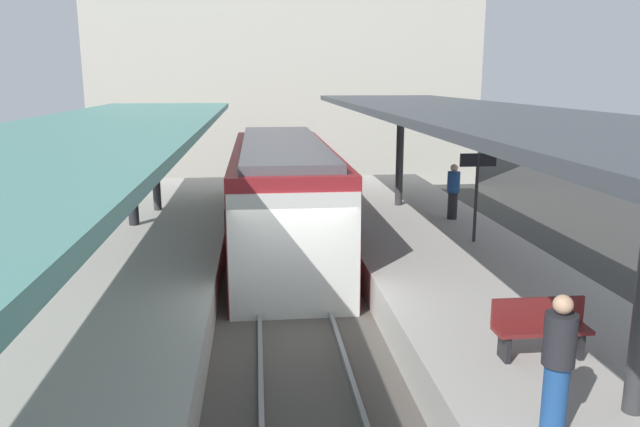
# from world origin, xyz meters

# --- Properties ---
(ground_plane) EXTENTS (80.00, 80.00, 0.00)m
(ground_plane) POSITION_xyz_m (0.00, 0.00, 0.00)
(ground_plane) COLOR #383835
(platform_left) EXTENTS (4.40, 28.00, 1.00)m
(platform_left) POSITION_xyz_m (-3.80, 0.00, 0.50)
(platform_left) COLOR #ADA8A0
(platform_left) RESTS_ON ground_plane
(platform_right) EXTENTS (4.40, 28.00, 1.00)m
(platform_right) POSITION_xyz_m (3.80, 0.00, 0.50)
(platform_right) COLOR #ADA8A0
(platform_right) RESTS_ON ground_plane
(track_ballast) EXTENTS (3.20, 28.00, 0.20)m
(track_ballast) POSITION_xyz_m (0.00, 0.00, 0.10)
(track_ballast) COLOR #4C4742
(track_ballast) RESTS_ON ground_plane
(rail_near_side) EXTENTS (0.08, 28.00, 0.14)m
(rail_near_side) POSITION_xyz_m (-0.72, 0.00, 0.27)
(rail_near_side) COLOR slate
(rail_near_side) RESTS_ON track_ballast
(rail_far_side) EXTENTS (0.08, 28.00, 0.14)m
(rail_far_side) POSITION_xyz_m (0.72, 0.00, 0.27)
(rail_far_side) COLOR slate
(rail_far_side) RESTS_ON track_ballast
(commuter_train) EXTENTS (2.78, 10.50, 3.10)m
(commuter_train) POSITION_xyz_m (0.00, 5.66, 1.73)
(commuter_train) COLOR maroon
(commuter_train) RESTS_ON track_ballast
(canopy_left) EXTENTS (4.18, 21.00, 3.10)m
(canopy_left) POSITION_xyz_m (-3.80, 1.40, 3.98)
(canopy_left) COLOR #333335
(canopy_left) RESTS_ON platform_left
(canopy_right) EXTENTS (4.18, 21.00, 3.36)m
(canopy_right) POSITION_xyz_m (3.80, 1.40, 4.24)
(canopy_right) COLOR #333335
(canopy_right) RESTS_ON platform_right
(platform_bench) EXTENTS (1.40, 0.41, 0.86)m
(platform_bench) POSITION_xyz_m (3.35, -3.30, 1.46)
(platform_bench) COLOR black
(platform_bench) RESTS_ON platform_right
(platform_sign) EXTENTS (0.90, 0.08, 2.21)m
(platform_sign) POSITION_xyz_m (4.64, 3.05, 2.62)
(platform_sign) COLOR #262628
(platform_sign) RESTS_ON platform_right
(passenger_near_bench) EXTENTS (0.36, 0.36, 1.69)m
(passenger_near_bench) POSITION_xyz_m (2.58, -5.28, 1.88)
(passenger_near_bench) COLOR navy
(passenger_near_bench) RESTS_ON platform_right
(passenger_mid_platform) EXTENTS (0.36, 0.36, 1.62)m
(passenger_mid_platform) POSITION_xyz_m (-4.15, 5.76, 1.84)
(passenger_mid_platform) COLOR #232328
(passenger_mid_platform) RESTS_ON platform_left
(passenger_far_end) EXTENTS (0.36, 0.36, 1.60)m
(passenger_far_end) POSITION_xyz_m (4.89, 5.58, 1.83)
(passenger_far_end) COLOR #232328
(passenger_far_end) RESTS_ON platform_right
(station_building_backdrop) EXTENTS (18.00, 6.00, 11.00)m
(station_building_backdrop) POSITION_xyz_m (0.80, 20.00, 5.50)
(station_building_backdrop) COLOR beige
(station_building_backdrop) RESTS_ON ground_plane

